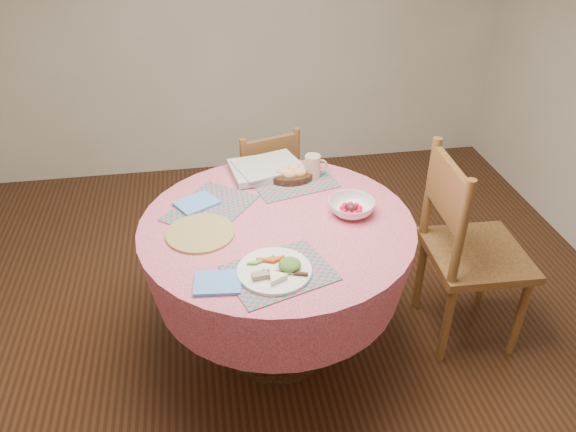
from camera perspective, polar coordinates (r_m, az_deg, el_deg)
name	(u,v)px	position (r m, az deg, el deg)	size (l,w,h in m)	color
ground	(279,342)	(2.99, -0.97, -12.70)	(4.00, 4.00, 0.00)	#331C0F
dining_table	(277,257)	(2.62, -1.08, -4.21)	(1.24, 1.24, 0.75)	#E56B88
chair_right	(466,247)	(2.85, 17.68, -3.04)	(0.48, 0.50, 1.03)	brown
chair_back	(263,188)	(3.37, -2.53, 2.84)	(0.48, 0.47, 0.85)	brown
placemat_front	(279,273)	(2.22, -0.87, -5.78)	(0.40, 0.30, 0.01)	#15786B
placemat_left	(211,208)	(2.63, -7.87, 0.82)	(0.40, 0.30, 0.01)	#15786B
placemat_back	(293,181)	(2.82, 0.47, 3.59)	(0.40, 0.30, 0.01)	#15786B
wicker_trivet	(200,233)	(2.46, -8.89, -1.73)	(0.30, 0.30, 0.01)	olive
napkin_near	(218,283)	(2.18, -7.16, -6.76)	(0.18, 0.14, 0.01)	#598FE6
napkin_far	(197,203)	(2.66, -9.27, 1.29)	(0.18, 0.14, 0.01)	#598FE6
dinner_plate	(276,270)	(2.20, -1.21, -5.48)	(0.29, 0.29, 0.05)	white
bread_bowl	(291,174)	(2.82, 0.32, 4.33)	(0.23, 0.23, 0.08)	black
latte_mug	(313,166)	(2.83, 2.58, 5.08)	(0.12, 0.08, 0.12)	tan
fruit_bowl	(351,207)	(2.57, 6.45, 0.88)	(0.24, 0.24, 0.07)	white
newspaper_stack	(266,169)	(2.89, -2.30, 4.84)	(0.40, 0.33, 0.04)	silver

